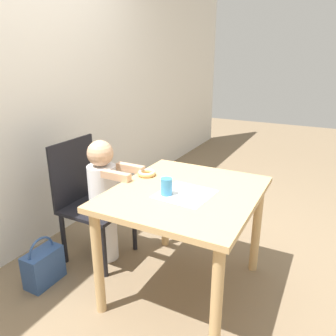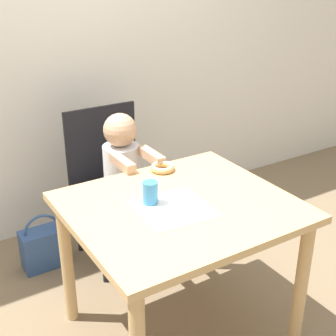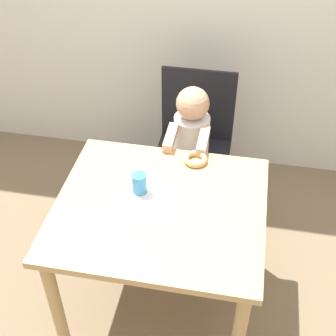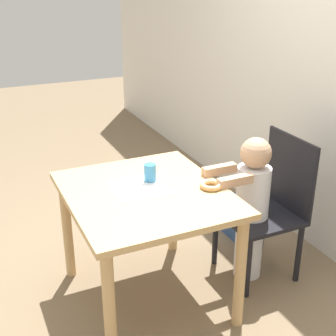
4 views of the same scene
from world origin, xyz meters
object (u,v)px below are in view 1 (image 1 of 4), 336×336
chair (90,199)px  child_figure (104,199)px  donut (147,173)px  cup (166,187)px  handbag (44,266)px

chair → child_figure: (0.00, -0.14, 0.03)m
donut → cup: bearing=-129.8°
donut → handbag: (-0.50, 0.53, -0.60)m
chair → cup: size_ratio=8.69×
chair → child_figure: child_figure is taller
chair → donut: bearing=-81.8°
child_figure → cup: (-0.16, -0.60, 0.27)m
chair → child_figure: size_ratio=0.97×
donut → handbag: size_ratio=0.35×
chair → cup: 0.81m
donut → handbag: 0.95m
child_figure → donut: 0.41m
donut → child_figure: bearing=101.5°
handbag → cup: bearing=-70.7°
child_figure → handbag: size_ratio=2.68×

